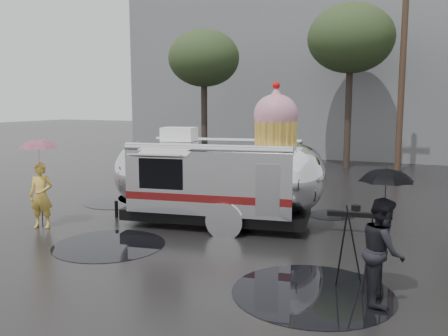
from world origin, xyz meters
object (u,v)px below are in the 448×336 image
at_px(airstream_trailer, 220,175).
at_px(person_right, 383,251).
at_px(tripod, 355,239).
at_px(person_left, 41,195).

relative_size(airstream_trailer, person_right, 4.05).
bearing_deg(airstream_trailer, person_right, -47.06).
xyz_separation_m(person_right, tripod, (-0.51, 0.41, 0.02)).
bearing_deg(person_right, tripod, 39.28).
distance_m(person_right, tripod, 0.66).
xyz_separation_m(airstream_trailer, tripod, (4.02, -3.09, -0.46)).
relative_size(airstream_trailer, person_left, 4.14).
bearing_deg(tripod, airstream_trailer, 162.10).
xyz_separation_m(person_left, tripod, (8.23, -0.88, 0.04)).
xyz_separation_m(airstream_trailer, person_right, (4.53, -3.50, -0.48)).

